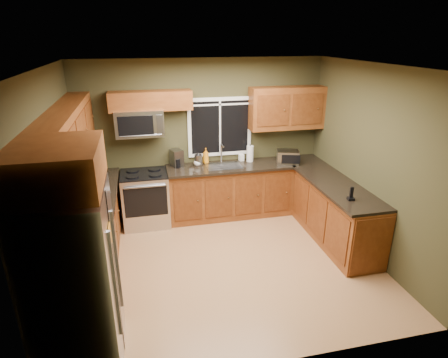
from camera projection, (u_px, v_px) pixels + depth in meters
name	position (u px, v px, depth m)	size (l,w,h in m)	color
floor	(226.00, 263.00, 5.34)	(4.20, 4.20, 0.00)	#A27147
ceiling	(226.00, 66.00, 4.36)	(4.20, 4.20, 0.00)	white
back_wall	(203.00, 139.00, 6.49)	(4.20, 4.20, 0.00)	#38351D
front_wall	(273.00, 246.00, 3.22)	(4.20, 4.20, 0.00)	#38351D
left_wall	(53.00, 188.00, 4.42)	(3.60, 3.60, 0.00)	#38351D
right_wall	(371.00, 163.00, 5.28)	(3.60, 3.60, 0.00)	#38351D
window	(220.00, 127.00, 6.46)	(1.12, 0.03, 1.02)	white
base_cabinets_left	(94.00, 233.00, 5.24)	(0.60, 2.65, 0.90)	brown
countertop_left	(91.00, 202.00, 5.08)	(0.65, 2.65, 0.04)	black
base_cabinets_back	(230.00, 191.00, 6.63)	(2.17, 0.60, 0.90)	brown
countertop_back	(230.00, 167.00, 6.43)	(2.17, 0.65, 0.04)	black
base_cabinets_peninsula	(327.00, 207.00, 6.04)	(0.60, 2.52, 0.90)	brown
countertop_peninsula	(328.00, 179.00, 5.87)	(0.65, 2.50, 0.04)	black
upper_cabinets_left	(68.00, 136.00, 4.70)	(0.33, 2.65, 0.72)	brown
upper_cabinets_back_left	(151.00, 101.00, 5.90)	(1.30, 0.33, 0.30)	brown
upper_cabinets_back_right	(287.00, 108.00, 6.45)	(1.30, 0.33, 0.72)	brown
upper_cabinet_over_fridge	(56.00, 167.00, 3.07)	(0.72, 0.90, 0.38)	brown
refrigerator	(76.00, 282.00, 3.48)	(0.74, 0.90, 1.80)	#B7B7BC
range	(146.00, 198.00, 6.29)	(0.76, 0.69, 0.94)	#B7B7BC
microwave	(139.00, 123.00, 5.96)	(0.76, 0.41, 0.42)	#B7B7BC
sink	(224.00, 165.00, 6.42)	(0.60, 0.42, 0.36)	slate
toaster_oven	(288.00, 157.00, 6.51)	(0.43, 0.38, 0.23)	#B7B7BC
coffee_maker	(177.00, 159.00, 6.34)	(0.23, 0.27, 0.29)	slate
kettle	(198.00, 160.00, 6.38)	(0.18, 0.18, 0.24)	#B7B7BC
paper_towel_roll	(250.00, 154.00, 6.60)	(0.15, 0.15, 0.31)	white
soap_bottle_a	(206.00, 156.00, 6.50)	(0.10, 0.10, 0.27)	orange
soap_bottle_b	(241.00, 156.00, 6.65)	(0.08, 0.08, 0.18)	white
soap_bottle_c	(198.00, 161.00, 6.38)	(0.14, 0.14, 0.18)	white
cordless_phone	(351.00, 196.00, 5.08)	(0.10, 0.10, 0.19)	black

